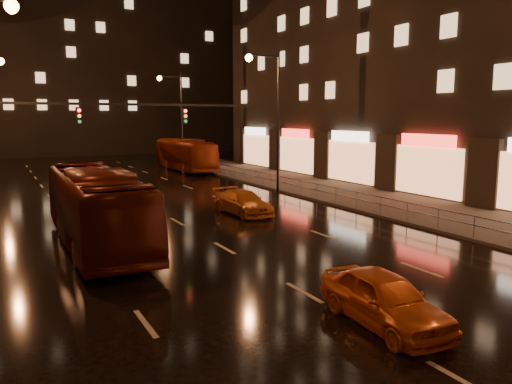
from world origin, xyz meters
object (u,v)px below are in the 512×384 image
Objects in this scene: bus_curb at (185,155)px; taxi_far at (243,202)px; bus_red at (96,207)px; taxi_near at (384,299)px.

taxi_far is (-5.00, -23.30, -0.93)m from bus_curb.
bus_curb reaches higher than taxi_far.
bus_curb is at bearing 74.86° from taxi_far.
bus_red reaches higher than bus_curb.
bus_red is 1.02× the size of bus_curb.
taxi_far is (3.50, 15.29, -0.05)m from taxi_near.
bus_curb is 23.85m from taxi_far.
bus_red is 29.78m from bus_curb.
taxi_near reaches higher than taxi_far.
taxi_near is at bearing -66.42° from bus_red.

